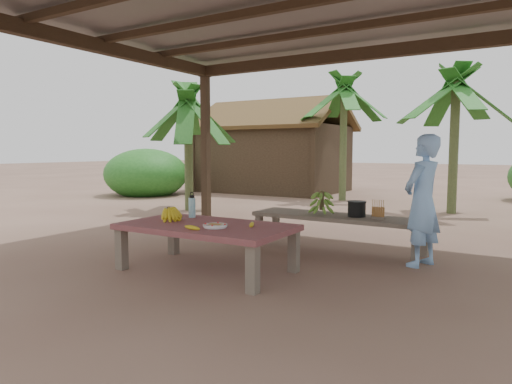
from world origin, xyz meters
The scene contains 17 objects.
ground centered at (0.00, 0.00, 0.00)m, with size 80.00×80.00×0.00m, color brown.
pavilion centered at (-0.01, -0.01, 2.78)m, with size 6.60×5.60×2.95m.
work_table centered at (-0.54, -0.65, 0.43)m, with size 1.81×1.02×0.50m.
bench centered at (0.27, 1.02, 0.39)m, with size 2.21×0.64×0.45m.
ripe_banana_bunch centered at (-1.05, -0.66, 0.58)m, with size 0.28×0.24×0.17m, color yellow, non-canonical shape.
plate centered at (-0.34, -0.77, 0.52)m, with size 0.25×0.25×0.04m.
loose_banana_front centered at (-0.45, -0.99, 0.52)m, with size 0.04×0.16×0.04m, color yellow.
loose_banana_side centered at (-0.05, -0.53, 0.52)m, with size 0.04×0.14×0.04m, color yellow.
water_flask centered at (-0.98, -0.34, 0.62)m, with size 0.08×0.08×0.30m.
green_banana_stalk centered at (0.06, 1.03, 0.61)m, with size 0.28×0.28×0.32m, color #598C2D, non-canonical shape.
cooking_pot centered at (0.52, 1.03, 0.54)m, with size 0.22×0.22×0.19m, color black.
skewer_rack centered at (0.81, 0.96, 0.57)m, with size 0.18×0.08×0.24m, color #A57F47, non-canonical shape.
woman centered at (1.36, 0.75, 0.73)m, with size 0.53×0.35×1.45m, color #79A9E5.
hut centered at (-4.50, 8.00, 1.10)m, with size 4.40×3.43×2.85m.
banana_plant_n centered at (1.01, 5.45, 2.36)m, with size 1.80×1.80×2.84m.
banana_plant_nw centered at (-1.72, 6.56, 2.58)m, with size 1.80×1.80×3.07m.
banana_plant_w centered at (-3.85, 3.08, 2.03)m, with size 1.80×1.80×2.51m.
Camera 1 is at (2.37, -4.44, 1.28)m, focal length 32.00 mm.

